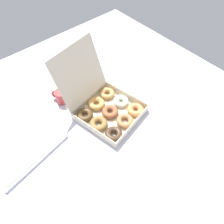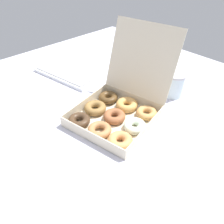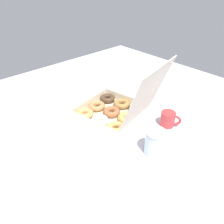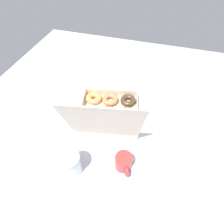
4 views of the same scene
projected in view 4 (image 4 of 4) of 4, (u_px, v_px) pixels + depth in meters
The scene contains 6 objects.
ground_plane at pixel (118, 119), 100.42cm from camera, with size 180.00×180.00×2.00cm, color silver.
donut_box at pixel (109, 114), 96.48cm from camera, with size 40.17×48.29×35.83cm.
keyboard at pixel (197, 144), 87.32cm from camera, with size 40.98×20.00×2.20cm.
coffee_mug at pixel (124, 162), 77.72cm from camera, with size 7.94×10.25×8.02cm.
glass_jar at pixel (71, 164), 75.21cm from camera, with size 9.35×9.35×12.08cm.
paper_napkin at pixel (95, 78), 122.56cm from camera, with size 14.41×12.25×0.15cm, color white.
Camera 4 is at (-13.89, 60.95, 77.76)cm, focal length 28.00 mm.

